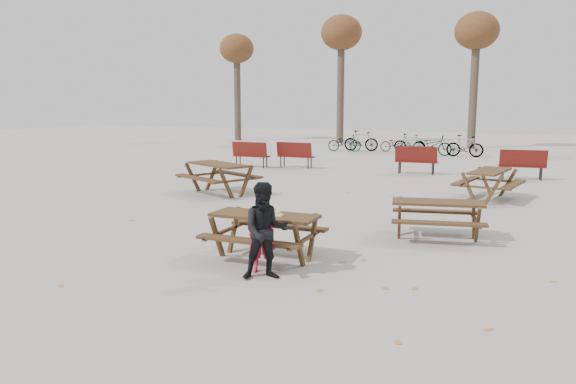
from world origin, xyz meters
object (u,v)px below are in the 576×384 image
at_px(food_tray, 277,215).
at_px(picnic_table_east, 437,220).
at_px(child, 263,235).
at_px(adult, 266,231).
at_px(soda_bottle, 253,210).
at_px(picnic_table_far, 489,185).
at_px(main_picnic_table, 265,225).
at_px(picnic_table_north, 219,179).

height_order(food_tray, picnic_table_east, food_tray).
height_order(child, adult, adult).
bearing_deg(soda_bottle, picnic_table_east, 45.81).
bearing_deg(picnic_table_far, soda_bottle, 167.83).
relative_size(main_picnic_table, picnic_table_far, 0.96).
distance_m(main_picnic_table, soda_bottle, 0.32).
relative_size(child, picnic_table_east, 0.70).
distance_m(child, adult, 0.35).
height_order(main_picnic_table, food_tray, food_tray).
relative_size(picnic_table_north, picnic_table_far, 1.09).
bearing_deg(adult, child, 93.57).
height_order(adult, picnic_table_far, adult).
relative_size(soda_bottle, picnic_table_east, 0.10).
bearing_deg(soda_bottle, child, -51.75).
distance_m(soda_bottle, picnic_table_east, 3.79).
height_order(main_picnic_table, soda_bottle, soda_bottle).
distance_m(food_tray, child, 0.68).
xyz_separation_m(main_picnic_table, adult, (0.48, -0.96, 0.15)).
bearing_deg(picnic_table_far, picnic_table_east, -176.35).
bearing_deg(food_tray, picnic_table_north, 128.13).
bearing_deg(soda_bottle, adult, -52.91).
bearing_deg(food_tray, main_picnic_table, 170.33).
bearing_deg(picnic_table_north, food_tray, -26.13).
xyz_separation_m(main_picnic_table, picnic_table_far, (3.08, 7.57, -0.18)).
height_order(soda_bottle, child, child).
distance_m(adult, picnic_table_far, 8.92).
relative_size(main_picnic_table, child, 1.50).
distance_m(food_tray, picnic_table_far, 8.13).
xyz_separation_m(food_tray, adult, (0.23, -0.92, -0.06)).
relative_size(main_picnic_table, picnic_table_north, 0.88).
relative_size(soda_bottle, child, 0.14).
height_order(child, picnic_table_east, child).
bearing_deg(main_picnic_table, child, -66.66).
distance_m(soda_bottle, adult, 1.08).
relative_size(child, adult, 0.82).
distance_m(food_tray, adult, 0.95).
bearing_deg(food_tray, child, -86.03).
bearing_deg(soda_bottle, picnic_table_far, 67.12).
xyz_separation_m(main_picnic_table, picnic_table_north, (-4.11, 5.51, -0.15)).
distance_m(child, picnic_table_north, 7.61).
bearing_deg(picnic_table_north, picnic_table_far, 41.74).
height_order(picnic_table_north, picnic_table_far, picnic_table_north).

